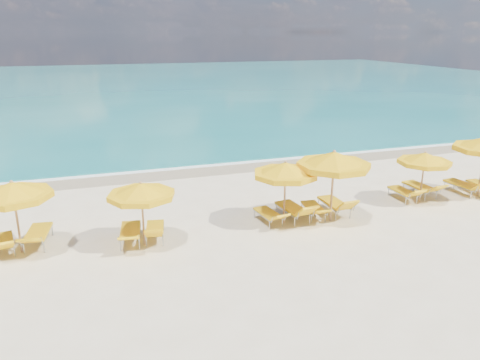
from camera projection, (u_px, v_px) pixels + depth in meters
name	position (u px, v px, depth m)	size (l,w,h in m)	color
ground_plane	(253.00, 225.00, 16.36)	(120.00, 120.00, 0.00)	beige
ocean	(126.00, 85.00, 59.79)	(120.00, 80.00, 0.30)	#136D6B
wet_sand_band	(202.00, 169.00, 23.06)	(120.00, 2.60, 0.01)	tan
foam_line	(199.00, 165.00, 23.78)	(120.00, 1.20, 0.03)	white
whitecap_near	(75.00, 137.00, 29.94)	(14.00, 0.36, 0.05)	white
whitecap_far	(246.00, 110.00, 40.48)	(18.00, 0.30, 0.05)	white
umbrella_2	(13.00, 191.00, 13.74)	(2.45, 2.45, 2.32)	tan
umbrella_3	(141.00, 191.00, 14.27)	(2.27, 2.27, 2.12)	tan
umbrella_4	(285.00, 170.00, 15.94)	(2.36, 2.36, 2.28)	tan
umbrella_5	(334.00, 161.00, 16.08)	(3.39, 3.39, 2.60)	tan
umbrella_6	(425.00, 159.00, 18.05)	(2.45, 2.45, 2.08)	tan
lounger_2_left	(4.00, 246.00, 14.29)	(0.85, 1.80, 0.75)	#A5A8AD
lounger_2_right	(38.00, 238.00, 14.73)	(0.91, 2.08, 0.78)	#A5A8AD
lounger_3_left	(131.00, 236.00, 14.93)	(0.90, 2.03, 0.73)	#A5A8AD
lounger_3_right	(155.00, 233.00, 15.16)	(0.87, 1.79, 0.78)	#A5A8AD
lounger_4_left	(269.00, 217.00, 16.47)	(0.77, 1.78, 0.69)	#A5A8AD
lounger_4_right	(293.00, 213.00, 16.76)	(0.87, 2.06, 0.91)	#A5A8AD
lounger_5_left	(314.00, 211.00, 17.02)	(0.80, 1.83, 0.68)	#A5A8AD
lounger_5_right	(335.00, 207.00, 17.31)	(0.68, 1.95, 0.91)	#A5A8AD
lounger_6_left	(403.00, 195.00, 18.74)	(0.60, 1.74, 0.75)	#A5A8AD
lounger_6_right	(420.00, 190.00, 19.20)	(0.77, 1.98, 0.82)	#A5A8AD
lounger_7_left	(463.00, 188.00, 19.42)	(0.92, 2.00, 0.93)	#A5A8AD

